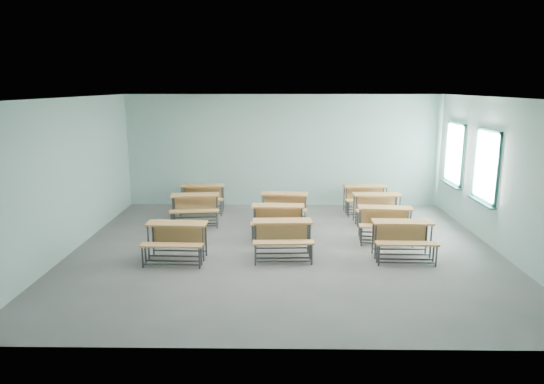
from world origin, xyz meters
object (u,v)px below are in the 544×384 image
(desk_unit_r3c2, at_px, (366,195))
(desk_unit_r1c1, at_px, (278,217))
(desk_unit_r2c2, at_px, (378,204))
(desk_unit_r3c0, at_px, (202,194))
(desk_unit_r1c2, at_px, (385,219))
(desk_unit_r0c0, at_px, (176,236))
(desk_unit_r0c1, at_px, (283,233))
(desk_unit_r2c1, at_px, (284,203))
(desk_unit_r0c2, at_px, (403,234))
(desk_unit_r2c0, at_px, (195,205))

(desk_unit_r3c2, bearing_deg, desk_unit_r1c1, -138.67)
(desk_unit_r2c2, xyz_separation_m, desk_unit_r3c0, (-4.61, 1.09, 0.00))
(desk_unit_r1c1, height_order, desk_unit_r1c2, same)
(desk_unit_r2c2, bearing_deg, desk_unit_r0c0, -151.99)
(desk_unit_r0c0, distance_m, desk_unit_r0c1, 2.14)
(desk_unit_r1c1, bearing_deg, desk_unit_r2c2, 27.56)
(desk_unit_r2c1, distance_m, desk_unit_r3c2, 2.47)
(desk_unit_r2c1, bearing_deg, desk_unit_r0c0, -123.33)
(desk_unit_r0c1, height_order, desk_unit_r0c2, same)
(desk_unit_r3c0, xyz_separation_m, desk_unit_r3c2, (4.50, -0.01, 0.00))
(desk_unit_r0c0, bearing_deg, desk_unit_r2c1, 53.49)
(desk_unit_r1c1, height_order, desk_unit_r2c2, same)
(desk_unit_r3c0, bearing_deg, desk_unit_r0c0, -90.86)
(desk_unit_r1c2, relative_size, desk_unit_r3c2, 1.03)
(desk_unit_r2c2, bearing_deg, desk_unit_r3c2, 93.21)
(desk_unit_r0c2, relative_size, desk_unit_r1c1, 0.99)
(desk_unit_r0c2, relative_size, desk_unit_r2c0, 0.95)
(desk_unit_r2c2, bearing_deg, desk_unit_r3c0, 164.05)
(desk_unit_r3c0, bearing_deg, desk_unit_r2c2, -15.04)
(desk_unit_r1c2, distance_m, desk_unit_r2c1, 2.68)
(desk_unit_r2c0, bearing_deg, desk_unit_r0c1, -53.86)
(desk_unit_r0c0, height_order, desk_unit_r2c2, same)
(desk_unit_r0c1, xyz_separation_m, desk_unit_r2c0, (-2.19, 2.40, 0.00))
(desk_unit_r1c1, relative_size, desk_unit_r3c2, 1.00)
(desk_unit_r1c2, height_order, desk_unit_r2c1, same)
(desk_unit_r0c0, relative_size, desk_unit_r3c2, 0.99)
(desk_unit_r0c1, bearing_deg, desk_unit_r0c0, -177.34)
(desk_unit_r0c0, xyz_separation_m, desk_unit_r2c0, (-0.06, 2.59, 0.00))
(desk_unit_r3c2, bearing_deg, desk_unit_r0c2, -90.41)
(desk_unit_r2c2, relative_size, desk_unit_r3c2, 1.00)
(desk_unit_r2c1, xyz_separation_m, desk_unit_r3c2, (2.26, 1.01, 0.00))
(desk_unit_r1c2, distance_m, desk_unit_r3c2, 2.44)
(desk_unit_r2c2, height_order, desk_unit_r3c0, same)
(desk_unit_r1c1, xyz_separation_m, desk_unit_r3c0, (-2.09, 2.31, 0.00))
(desk_unit_r2c0, height_order, desk_unit_r2c2, same)
(desk_unit_r0c0, xyz_separation_m, desk_unit_r0c1, (2.13, 0.20, 0.00))
(desk_unit_r0c2, distance_m, desk_unit_r2c0, 5.22)
(desk_unit_r0c1, bearing_deg, desk_unit_r0c2, -3.37)
(desk_unit_r3c0, distance_m, desk_unit_r3c2, 4.50)
(desk_unit_r2c0, bearing_deg, desk_unit_r0c0, -94.91)
(desk_unit_r1c2, relative_size, desk_unit_r2c0, 0.99)
(desk_unit_r0c0, distance_m, desk_unit_r1c2, 4.65)
(desk_unit_r0c1, distance_m, desk_unit_r3c2, 4.26)
(desk_unit_r0c0, height_order, desk_unit_r3c2, same)
(desk_unit_r0c0, distance_m, desk_unit_r2c1, 3.52)
(desk_unit_r0c0, bearing_deg, desk_unit_r3c0, 92.67)
(desk_unit_r0c1, distance_m, desk_unit_r3c0, 4.21)
(desk_unit_r0c0, xyz_separation_m, desk_unit_r1c1, (2.03, 1.48, 0.00))
(desk_unit_r2c0, relative_size, desk_unit_r2c2, 1.04)
(desk_unit_r0c0, xyz_separation_m, desk_unit_r2c2, (4.55, 2.70, 0.00))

